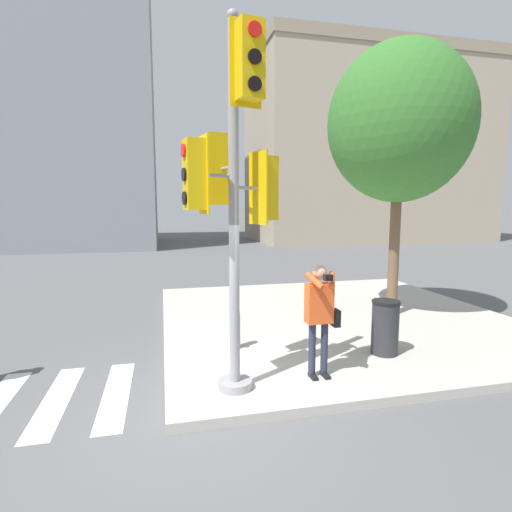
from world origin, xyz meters
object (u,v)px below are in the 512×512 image
object	(u,v)px
trash_bin	(385,327)
fire_hydrant	(236,328)
person_photographer	(320,310)
traffic_signal_pole	(233,180)
street_tree	(400,124)

from	to	relation	value
trash_bin	fire_hydrant	bearing A→B (deg)	160.79
person_photographer	trash_bin	bearing A→B (deg)	22.47
traffic_signal_pole	fire_hydrant	xyz separation A→B (m)	(0.31, 1.59, -2.58)
person_photographer	street_tree	size ratio (longest dim) A/B	0.28
traffic_signal_pole	person_photographer	distance (m)	2.35
fire_hydrant	person_photographer	bearing A→B (deg)	-55.38
fire_hydrant	trash_bin	distance (m)	2.67
person_photographer	trash_bin	size ratio (longest dim) A/B	1.80
street_tree	fire_hydrant	distance (m)	5.94
person_photographer	trash_bin	distance (m)	1.71
trash_bin	street_tree	bearing A→B (deg)	55.59
traffic_signal_pole	fire_hydrant	distance (m)	3.04
street_tree	trash_bin	bearing A→B (deg)	-124.41
traffic_signal_pole	street_tree	distance (m)	5.53
street_tree	trash_bin	distance (m)	4.85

